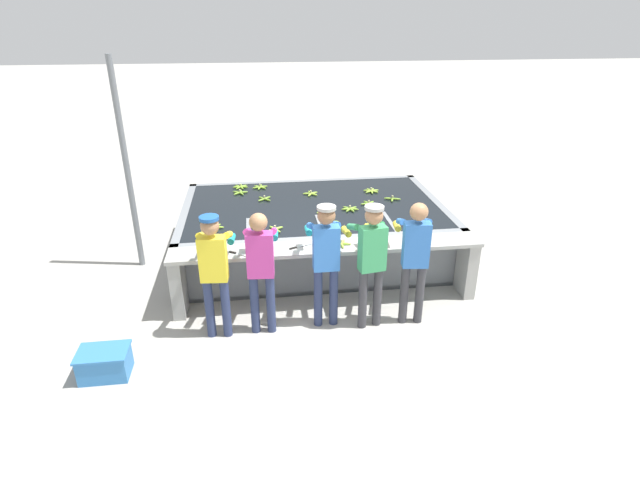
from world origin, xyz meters
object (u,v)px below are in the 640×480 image
object	(u,v)px
banana_bunch_floating_3	(214,227)
banana_bunch_floating_8	(240,192)
worker_3	(371,255)
banana_bunch_floating_4	(371,191)
crate	(105,363)
banana_bunch_floating_5	(275,229)
worker_2	(326,254)
banana_bunch_floating_0	(330,222)
banana_bunch_floating_12	(240,187)
banana_bunch_floating_11	(350,209)
banana_bunch_floating_2	(311,194)
worker_4	(415,252)
banana_bunch_floating_6	(369,204)
banana_bunch_floating_13	(260,187)
knife_1	(298,247)
knife_0	(237,253)
banana_bunch_floating_7	(264,199)
worker_1	(261,263)
banana_bunch_floating_1	(392,199)
banana_bunch_floating_9	(207,218)
worker_0	(214,265)
banana_bunch_ledge_0	(341,243)
banana_bunch_floating_10	(323,211)
support_post_left	(127,168)

from	to	relation	value
banana_bunch_floating_3	banana_bunch_floating_8	bearing A→B (deg)	77.10
worker_3	banana_bunch_floating_4	distance (m)	2.79
crate	banana_bunch_floating_5	bearing A→B (deg)	42.54
worker_2	banana_bunch_floating_0	world-z (taller)	worker_2
banana_bunch_floating_12	banana_bunch_floating_11	bearing A→B (deg)	-38.13
banana_bunch_floating_4	banana_bunch_floating_0	bearing A→B (deg)	-125.23
worker_3	banana_bunch_floating_2	bearing A→B (deg)	98.92
worker_4	banana_bunch_floating_4	bearing A→B (deg)	88.39
banana_bunch_floating_6	banana_bunch_floating_12	world-z (taller)	same
crate	banana_bunch_floating_13	bearing A→B (deg)	64.16
banana_bunch_floating_4	knife_1	distance (m)	2.58
banana_bunch_floating_6	banana_bunch_floating_12	xyz separation A→B (m)	(-2.07, 1.16, -0.00)
banana_bunch_floating_5	banana_bunch_floating_12	distance (m)	2.09
worker_4	knife_0	size ratio (longest dim) A/B	5.37
banana_bunch_floating_7	crate	world-z (taller)	banana_bunch_floating_7
banana_bunch_floating_2	banana_bunch_floating_3	bearing A→B (deg)	-140.15
worker_1	banana_bunch_floating_2	world-z (taller)	worker_1
worker_2	banana_bunch_floating_6	world-z (taller)	worker_2
banana_bunch_floating_1	knife_1	bearing A→B (deg)	-136.22
banana_bunch_floating_2	banana_bunch_floating_5	xyz separation A→B (m)	(-0.69, -1.48, 0.00)
banana_bunch_floating_1	knife_0	size ratio (longest dim) A/B	0.90
banana_bunch_floating_0	banana_bunch_floating_7	xyz separation A→B (m)	(-0.92, 1.16, 0.00)
banana_bunch_floating_1	banana_bunch_floating_12	xyz separation A→B (m)	(-2.51, 0.98, -0.00)
banana_bunch_floating_9	knife_0	distance (m)	1.36
banana_bunch_floating_2	banana_bunch_floating_5	world-z (taller)	same
banana_bunch_floating_2	crate	world-z (taller)	banana_bunch_floating_2
worker_0	banana_bunch_floating_13	size ratio (longest dim) A/B	5.70
banana_bunch_floating_9	banana_bunch_floating_12	size ratio (longest dim) A/B	1.00
banana_bunch_floating_9	banana_bunch_ledge_0	xyz separation A→B (m)	(1.83, -1.18, 0.00)
worker_2	banana_bunch_floating_2	bearing A→B (deg)	87.35
banana_bunch_floating_0	banana_bunch_floating_10	size ratio (longest dim) A/B	1.15
worker_3	banana_bunch_floating_1	size ratio (longest dim) A/B	5.94
banana_bunch_floating_3	banana_bunch_floating_5	xyz separation A→B (m)	(0.86, -0.18, 0.00)
banana_bunch_floating_8	support_post_left	bearing A→B (deg)	-154.44
banana_bunch_floating_2	banana_bunch_floating_10	distance (m)	0.85
banana_bunch_floating_0	banana_bunch_floating_13	xyz separation A→B (m)	(-0.98, 1.80, 0.00)
banana_bunch_floating_3	crate	bearing A→B (deg)	-119.40
banana_bunch_floating_6	banana_bunch_floating_8	world-z (taller)	same
worker_1	banana_bunch_floating_6	size ratio (longest dim) A/B	5.81
banana_bunch_floating_10	banana_bunch_floating_12	world-z (taller)	same
banana_bunch_floating_12	banana_bunch_floating_2	bearing A→B (deg)	-24.36
worker_3	support_post_left	world-z (taller)	support_post_left
banana_bunch_floating_1	banana_bunch_floating_12	world-z (taller)	same
worker_2	banana_bunch_floating_1	bearing A→B (deg)	56.35
worker_2	banana_bunch_floating_7	world-z (taller)	worker_2
banana_bunch_floating_4	support_post_left	world-z (taller)	support_post_left
banana_bunch_floating_9	knife_0	size ratio (longest dim) A/B	0.91
banana_bunch_floating_5	banana_bunch_floating_12	xyz separation A→B (m)	(-0.51, 2.02, -0.00)
banana_bunch_floating_0	banana_bunch_ledge_0	xyz separation A→B (m)	(0.03, -0.78, 0.00)
banana_bunch_floating_4	worker_1	bearing A→B (deg)	-126.67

